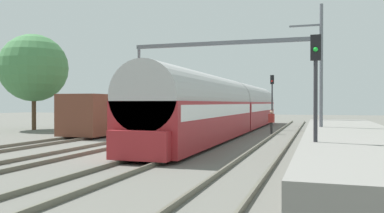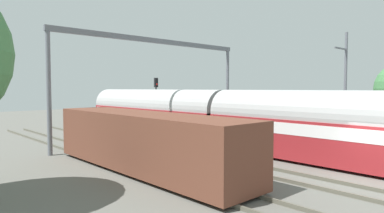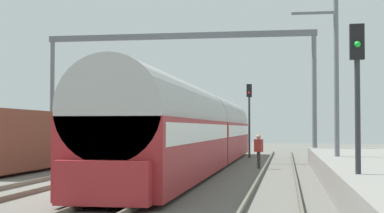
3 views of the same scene
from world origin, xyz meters
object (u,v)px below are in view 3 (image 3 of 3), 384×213
object	(u,v)px
person_crossing	(259,148)
railway_signal_far	(249,111)
passenger_train	(200,130)
freight_car	(34,140)
catenary_gantry	(179,65)
railway_signal_near	(357,90)

from	to	relation	value
person_crossing	railway_signal_far	distance (m)	11.12
passenger_train	freight_car	size ratio (longest dim) A/B	2.53
catenary_gantry	passenger_train	bearing A→B (deg)	-67.64
catenary_gantry	railway_signal_near	bearing A→B (deg)	-67.53
passenger_train	railway_signal_near	bearing A→B (deg)	-67.49
passenger_train	person_crossing	world-z (taller)	passenger_train
passenger_train	person_crossing	bearing A→B (deg)	-7.54
passenger_train	catenary_gantry	size ratio (longest dim) A/B	1.97
passenger_train	railway_signal_far	distance (m)	10.68
passenger_train	catenary_gantry	world-z (taller)	catenary_gantry
freight_car	railway_signal_far	distance (m)	16.21
passenger_train	freight_car	xyz separation A→B (m)	(-8.16, -2.14, -0.50)
railway_signal_far	catenary_gantry	bearing A→B (deg)	-125.88
passenger_train	person_crossing	xyz separation A→B (m)	(3.05, -0.40, -0.94)
passenger_train	freight_car	bearing A→B (deg)	-165.28
railway_signal_near	passenger_train	bearing A→B (deg)	112.51
freight_car	catenary_gantry	size ratio (longest dim) A/B	0.78
person_crossing	railway_signal_near	bearing A→B (deg)	127.14
person_crossing	catenary_gantry	xyz separation A→B (m)	(-5.09, 5.36, 4.88)
railway_signal_far	catenary_gantry	size ratio (longest dim) A/B	0.31
railway_signal_far	railway_signal_near	bearing A→B (deg)	-80.39
freight_car	person_crossing	size ratio (longest dim) A/B	7.51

